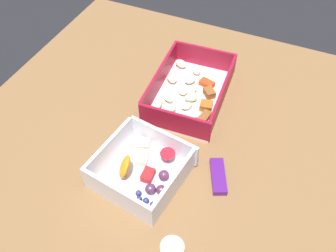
% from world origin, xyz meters
% --- Properties ---
extents(table_surface, '(0.80, 0.80, 0.02)m').
position_xyz_m(table_surface, '(0.00, 0.00, 0.01)').
color(table_surface, brown).
rests_on(table_surface, ground).
extents(pasta_container, '(0.22, 0.16, 0.06)m').
position_xyz_m(pasta_container, '(-0.12, -0.01, 0.04)').
color(pasta_container, white).
rests_on(pasta_container, table_surface).
extents(fruit_bowl, '(0.16, 0.16, 0.05)m').
position_xyz_m(fruit_bowl, '(0.09, -0.01, 0.04)').
color(fruit_bowl, white).
rests_on(fruit_bowl, table_surface).
extents(candy_bar, '(0.07, 0.05, 0.01)m').
position_xyz_m(candy_bar, '(0.04, 0.11, 0.03)').
color(candy_bar, '#51197A').
rests_on(candy_bar, table_surface).
extents(paper_cup_liner, '(0.04, 0.04, 0.02)m').
position_xyz_m(paper_cup_liner, '(0.19, 0.09, 0.03)').
color(paper_cup_liner, white).
rests_on(paper_cup_liner, table_surface).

